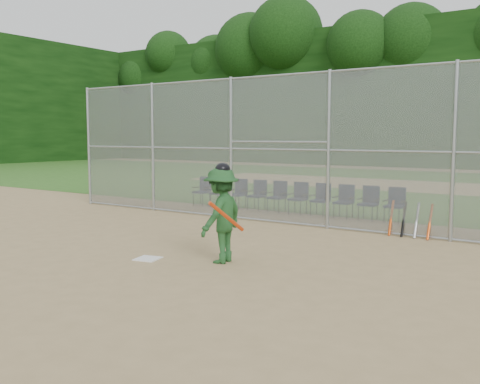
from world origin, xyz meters
The scene contains 18 objects.
ground centered at (0.00, 0.00, 0.00)m, with size 100.00×100.00×0.00m, color tan.
grass_strip centered at (0.00, 18.00, 0.01)m, with size 100.00×100.00×0.00m, color #2D5D1C.
dirt_patch_far centered at (0.00, 18.00, 0.01)m, with size 24.00×24.00×0.00m, color tan.
backstop_fence centered at (0.00, 5.00, 2.07)m, with size 16.09×0.09×4.00m.
treeline centered at (0.00, 20.00, 5.50)m, with size 81.00×60.00×11.00m.
home_plate centered at (-0.41, -0.06, 0.01)m, with size 0.43×0.43×0.02m, color white.
batter_at_plate centered at (0.91, 0.54, 0.90)m, with size 0.95×1.33×1.87m.
spare_bats centered at (3.09, 5.03, 0.41)m, with size 0.96×0.39×0.83m.
chair_0 centered at (-4.53, 6.85, 0.48)m, with size 0.54×0.52×0.96m, color #0E1936, non-canonical shape.
chair_1 centered at (-3.79, 6.85, 0.48)m, with size 0.54×0.52×0.96m, color #0E1936, non-canonical shape.
chair_2 centered at (-3.05, 6.85, 0.48)m, with size 0.54×0.52×0.96m, color #0E1936, non-canonical shape.
chair_3 centered at (-2.31, 6.85, 0.48)m, with size 0.54×0.52×0.96m, color #0E1936, non-canonical shape.
chair_4 centered at (-1.57, 6.85, 0.48)m, with size 0.54×0.52×0.96m, color #0E1936, non-canonical shape.
chair_5 centered at (-0.84, 6.85, 0.48)m, with size 0.54×0.52×0.96m, color #0E1936, non-canonical shape.
chair_6 centered at (-0.10, 6.85, 0.48)m, with size 0.54×0.52×0.96m, color #0E1936, non-canonical shape.
chair_7 centered at (0.64, 6.85, 0.48)m, with size 0.54×0.52×0.96m, color #0E1936, non-canonical shape.
chair_8 centered at (1.38, 6.85, 0.48)m, with size 0.54×0.52×0.96m, color #0E1936, non-canonical shape.
chair_9 centered at (2.12, 6.85, 0.48)m, with size 0.54×0.52×0.96m, color #0E1936, non-canonical shape.
Camera 1 is at (6.70, -7.41, 2.36)m, focal length 40.00 mm.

